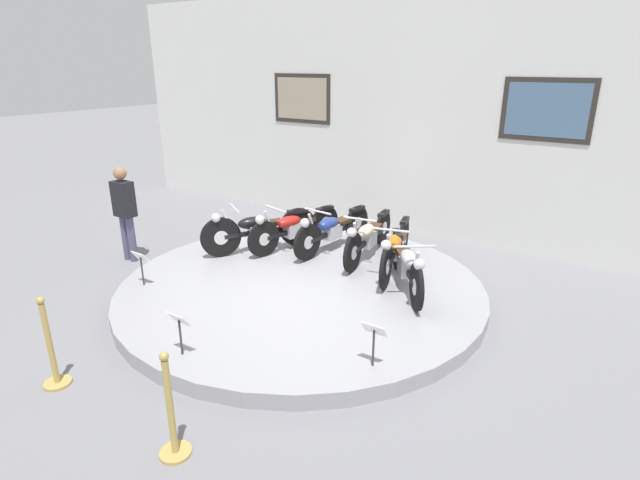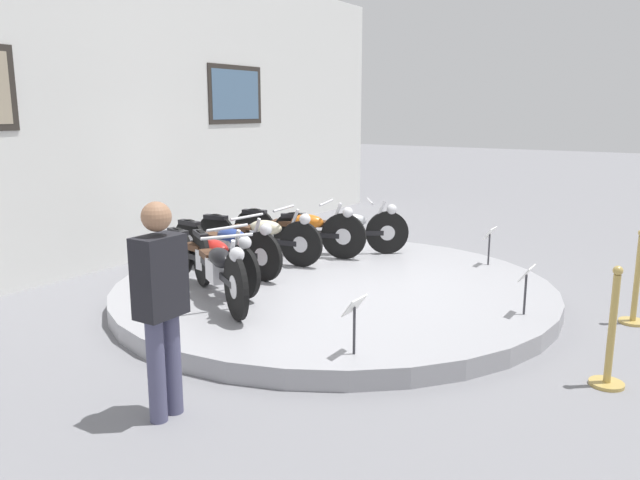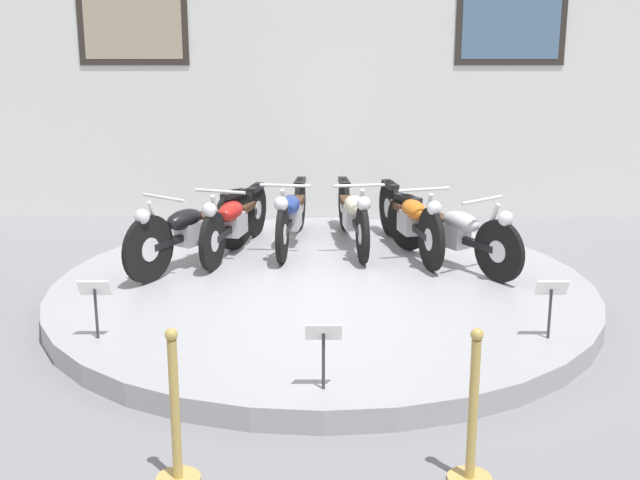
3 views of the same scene
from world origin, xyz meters
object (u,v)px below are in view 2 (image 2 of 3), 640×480
Objects in this scene: motorcycle_blue at (227,244)px; motorcycle_silver at (344,229)px; stanchion_post_right_of_entry at (636,292)px; info_placard_front_right at (490,238)px; info_placard_front_centre at (526,280)px; motorcycle_cream at (260,235)px; stanchion_post_left_of_entry at (610,346)px; info_placard_front_left at (354,313)px; motorcycle_black at (218,266)px; motorcycle_orange at (301,229)px; motorcycle_red at (210,256)px; visitor_standing at (161,299)px.

motorcycle_blue is 1.84m from motorcycle_silver.
info_placard_front_right is at bearing 63.39° from stanchion_post_right_of_entry.
motorcycle_cream is at bearing 84.63° from info_placard_front_centre.
motorcycle_cream is 1.91× the size of stanchion_post_left_of_entry.
info_placard_front_left is (-2.20, -2.70, -0.01)m from motorcycle_cream.
motorcycle_black is 2.34m from motorcycle_orange.
stanchion_post_left_of_entry is (-1.25, -4.58, -0.22)m from motorcycle_cream.
motorcycle_red is 3.72× the size of info_placard_front_right.
stanchion_post_left_of_entry is (-0.91, -0.92, -0.21)m from info_placard_front_centre.
visitor_standing is at bearing -165.94° from motorcycle_silver.
motorcycle_cream is at bearing 23.55° from motorcycle_black.
info_placard_front_right is at bearing -69.66° from motorcycle_orange.
motorcycle_blue is 1.91× the size of stanchion_post_right_of_entry.
stanchion_post_left_of_entry is (0.94, -1.88, -0.21)m from info_placard_front_left.
stanchion_post_right_of_entry reaches higher than info_placard_front_right.
visitor_standing reaches higher than motorcycle_silver.
motorcycle_orange is at bearing -11.63° from motorcycle_blue.
info_placard_front_centre is (1.85, -0.95, 0.00)m from info_placard_front_left.
motorcycle_blue is at bearing -180.00° from motorcycle_cream.
motorcycle_cream reaches higher than motorcycle_red.
motorcycle_black reaches higher than motorcycle_orange.
motorcycle_blue is 3.82× the size of info_placard_front_centre.
info_placard_front_left is at bearing -104.50° from motorcycle_black.
visitor_standing is at bearing 149.61° from info_placard_front_left.
stanchion_post_left_of_entry is at bearing -105.31° from motorcycle_cream.
motorcycle_red is at bearing 35.19° from visitor_standing.
motorcycle_black is 1.84m from motorcycle_cream.
motorcycle_orange is at bearing 21.13° from visitor_standing.
info_placard_front_centre and info_placard_front_right have the same top height.
stanchion_post_right_of_entry is at bearing -66.67° from motorcycle_red.
visitor_standing reaches higher than motorcycle_cream.
visitor_standing reaches higher than info_placard_front_left.
motorcycle_orange is at bearing 130.21° from motorcycle_silver.
motorcycle_blue reaches higher than info_placard_front_right.
info_placard_front_left is 2.11m from stanchion_post_left_of_entry.
motorcycle_silver reaches higher than info_placard_front_centre.
info_placard_front_centre is (-0.95, -3.39, -0.02)m from motorcycle_orange.
motorcycle_red is (0.39, 0.47, -0.03)m from motorcycle_black.
stanchion_post_right_of_entry is (1.25, -4.58, -0.22)m from motorcycle_blue.
info_placard_front_right is (2.20, -2.70, -0.01)m from motorcycle_blue.
stanchion_post_right_of_entry is (1.82, 0.00, 0.00)m from stanchion_post_left_of_entry.
visitor_standing is at bearing -158.87° from motorcycle_orange.
motorcycle_blue is 1.00× the size of motorcycle_orange.
info_placard_front_centre is 1.32m from stanchion_post_right_of_entry.
motorcycle_silver is (1.69, -0.74, 0.00)m from motorcycle_blue.
motorcycle_silver is at bearing 59.59° from stanchion_post_left_of_entry.
info_placard_front_right is 0.50× the size of stanchion_post_left_of_entry.
motorcycle_red is 2.34m from motorcycle_silver.
motorcycle_black reaches higher than info_placard_front_centre.
motorcycle_blue is 0.69m from motorcycle_cream.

